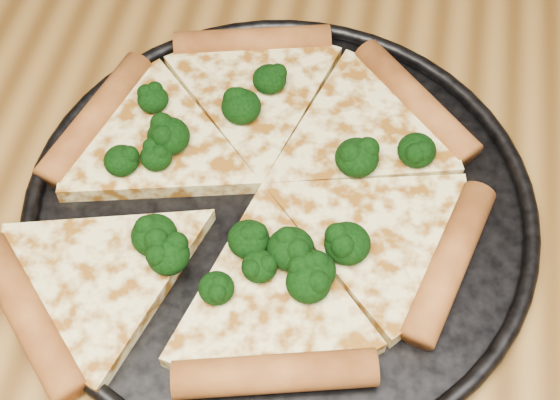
# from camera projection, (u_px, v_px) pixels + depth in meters

# --- Properties ---
(pizza_pan) EXTENTS (0.37, 0.37, 0.02)m
(pizza_pan) POSITION_uv_depth(u_px,v_px,m) (280.00, 206.00, 0.57)
(pizza_pan) COLOR black
(pizza_pan) RESTS_ON dining_table
(pizza) EXTENTS (0.35, 0.35, 0.02)m
(pizza) POSITION_uv_depth(u_px,v_px,m) (254.00, 189.00, 0.56)
(pizza) COLOR #F5E796
(pizza) RESTS_ON pizza_pan
(broccoli_florets) EXTENTS (0.23, 0.21, 0.02)m
(broccoli_florets) POSITION_uv_depth(u_px,v_px,m) (253.00, 196.00, 0.55)
(broccoli_florets) COLOR black
(broccoli_florets) RESTS_ON pizza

